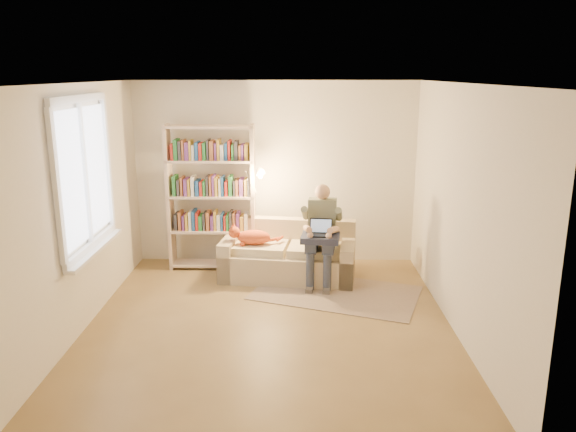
{
  "coord_description": "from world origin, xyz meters",
  "views": [
    {
      "loc": [
        0.28,
        -5.68,
        2.71
      ],
      "look_at": [
        0.2,
        1.0,
        0.99
      ],
      "focal_mm": 35.0,
      "sensor_mm": 36.0,
      "label": 1
    }
  ],
  "objects_px": {
    "cat": "(255,237)",
    "laptop": "(317,231)",
    "person": "(321,229)",
    "bookshelf": "(212,190)",
    "sofa": "(289,258)"
  },
  "relations": [
    {
      "from": "person",
      "to": "bookshelf",
      "type": "distance_m",
      "value": 1.65
    },
    {
      "from": "sofa",
      "to": "laptop",
      "type": "relative_size",
      "value": 5.87
    },
    {
      "from": "laptop",
      "to": "sofa",
      "type": "bearing_deg",
      "value": 148.04
    },
    {
      "from": "cat",
      "to": "laptop",
      "type": "height_order",
      "value": "laptop"
    },
    {
      "from": "sofa",
      "to": "laptop",
      "type": "height_order",
      "value": "laptop"
    },
    {
      "from": "laptop",
      "to": "cat",
      "type": "bearing_deg",
      "value": 170.52
    },
    {
      "from": "cat",
      "to": "laptop",
      "type": "xyz_separation_m",
      "value": [
        0.82,
        -0.25,
        0.16
      ]
    },
    {
      "from": "bookshelf",
      "to": "laptop",
      "type": "bearing_deg",
      "value": -24.64
    },
    {
      "from": "sofa",
      "to": "cat",
      "type": "relative_size",
      "value": 2.73
    },
    {
      "from": "cat",
      "to": "laptop",
      "type": "relative_size",
      "value": 2.15
    },
    {
      "from": "cat",
      "to": "bookshelf",
      "type": "relative_size",
      "value": 0.34
    },
    {
      "from": "bookshelf",
      "to": "person",
      "type": "bearing_deg",
      "value": -20.32
    },
    {
      "from": "person",
      "to": "laptop",
      "type": "bearing_deg",
      "value": -110.65
    },
    {
      "from": "sofa",
      "to": "bookshelf",
      "type": "bearing_deg",
      "value": 168.31
    },
    {
      "from": "cat",
      "to": "bookshelf",
      "type": "height_order",
      "value": "bookshelf"
    }
  ]
}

